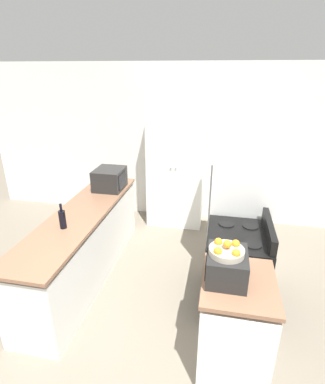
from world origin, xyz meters
name	(u,v)px	position (x,y,z in m)	size (l,w,h in m)	color
wall_back	(180,145)	(0.00, 3.33, 1.30)	(7.00, 0.06, 2.60)	white
counter_left	(84,245)	(-0.91, 1.36, 0.43)	(0.60, 2.53, 0.89)	silver
counter_right	(234,324)	(0.91, 0.45, 0.43)	(0.60, 0.71, 0.89)	silver
pantry_cabinet	(176,163)	(-0.02, 3.03, 1.07)	(0.90, 0.52, 2.13)	white
stove	(235,269)	(0.93, 1.22, 0.46)	(0.66, 0.78, 1.05)	black
refrigerator	(239,204)	(0.97, 2.04, 0.87)	(0.74, 0.79, 1.74)	white
microwave	(110,179)	(-0.83, 2.17, 1.04)	(0.40, 0.44, 0.29)	black
wine_bottle	(62,219)	(-0.92, 0.98, 1.00)	(0.07, 0.07, 0.28)	black
toaster_oven	(226,266)	(0.80, 0.47, 1.01)	(0.33, 0.38, 0.24)	black
fruit_bowl	(227,250)	(0.79, 0.45, 1.17)	(0.28, 0.28, 0.12)	#B2A893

